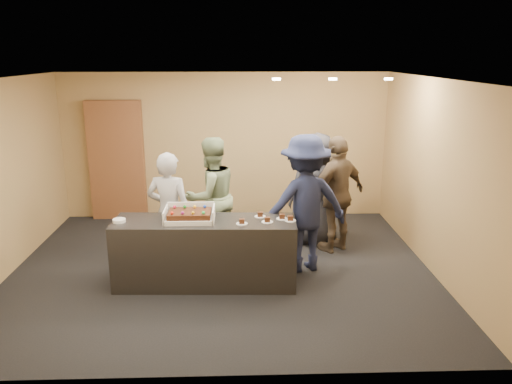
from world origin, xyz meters
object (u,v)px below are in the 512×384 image
Objects in this scene: storage_cabinet at (117,161)px; person_brown_extra at (337,194)px; cake_box at (190,217)px; person_server_grey at (169,213)px; person_dark_suit at (317,189)px; serving_counter at (205,252)px; plate_stack at (119,221)px; person_sage_man at (211,197)px; person_navy_man at (305,204)px; sheet_cake at (190,214)px.

person_brown_extra is at bearing -24.53° from storage_cabinet.
person_server_grey reaches higher than cake_box.
person_dark_suit is (3.51, -1.40, -0.19)m from storage_cabinet.
plate_stack is (-1.11, -0.03, 0.47)m from serving_counter.
person_dark_suit is at bearing 159.68° from person_sage_man.
person_navy_man is at bearing -167.82° from person_server_grey.
plate_stack is (-0.92, -0.05, -0.02)m from cake_box.
storage_cabinet reaches higher than person_navy_man.
person_server_grey is 0.95× the size of person_dark_suit.
sheet_cake is (1.60, -2.87, -0.11)m from storage_cabinet.
person_server_grey reaches higher than plate_stack.
plate_stack is 0.10× the size of person_server_grey.
person_server_grey reaches higher than sheet_cake.
sheet_cake is at bearing 138.25° from person_server_grey.
person_navy_man is at bearing 15.95° from sheet_cake.
serving_counter is 1.08× the size of storage_cabinet.
person_navy_man reaches higher than cake_box.
cake_box is at bearing 37.08° from person_dark_suit.
person_navy_man reaches higher than person_brown_extra.
cake_box is at bearing -7.32° from person_brown_extra.
person_server_grey is at bearing 38.98° from plate_stack.
serving_counter is 2.34m from person_brown_extra.
storage_cabinet reaches higher than serving_counter.
sheet_cake is 1.64m from person_navy_man.
person_server_grey is at bearing 127.60° from cake_box.
sheet_cake reaches higher than plate_stack.
storage_cabinet is at bearing -77.88° from person_sage_man.
plate_stack is at bearing -178.42° from sheet_cake.
serving_counter is 1.20m from plate_stack.
plate_stack is (0.69, -2.89, -0.19)m from storage_cabinet.
person_navy_man is at bearing 10.81° from plate_stack.
person_brown_extra is at bearing 27.72° from sheet_cake.
person_brown_extra is (1.98, 1.14, 0.46)m from serving_counter.
person_sage_man is 1.49m from person_navy_man.
person_sage_man reaches higher than cake_box.
sheet_cake is at bearing -90.88° from cake_box.
storage_cabinet is 4.01× the size of sheet_cake.
person_server_grey is (1.28, -2.42, -0.24)m from storage_cabinet.
cake_box is 0.06m from sheet_cake.
person_dark_suit is at bearing 37.52° from sheet_cake.
cake_box is at bearing 89.12° from sheet_cake.
person_sage_man is at bearing 13.08° from person_dark_suit.
person_server_grey is 1.91m from person_navy_man.
sheet_cake is at bearing -177.95° from serving_counter.
person_brown_extra is at bearing 32.00° from serving_counter.
sheet_cake is 0.92m from plate_stack.
plate_stack is at bearing 10.58° from person_sage_man.
person_navy_man reaches higher than plate_stack.
cake_box is 1.17× the size of sheet_cake.
plate_stack is 0.76m from person_server_grey.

